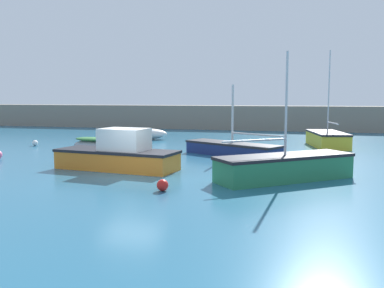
% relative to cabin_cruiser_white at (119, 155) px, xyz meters
% --- Properties ---
extents(ground_plane, '(120.00, 120.00, 0.20)m').
position_rel_cabin_cruiser_white_xyz_m(ground_plane, '(1.26, -1.60, -0.78)').
color(ground_plane, '#235B7A').
extents(harbor_breakwater, '(60.83, 2.60, 2.39)m').
position_rel_cabin_cruiser_white_xyz_m(harbor_breakwater, '(1.26, 25.30, 0.52)').
color(harbor_breakwater, gray).
rests_on(harbor_breakwater, ground_plane).
extents(cabin_cruiser_white, '(5.83, 2.61, 1.87)m').
position_rel_cabin_cruiser_white_xyz_m(cabin_cruiser_white, '(0.00, 0.00, 0.00)').
color(cabin_cruiser_white, orange).
rests_on(cabin_cruiser_white, ground_plane).
extents(sailboat_short_mast, '(5.82, 4.19, 3.94)m').
position_rel_cabin_cruiser_white_xyz_m(sailboat_short_mast, '(4.22, 5.84, -0.29)').
color(sailboat_short_mast, navy).
rests_on(sailboat_short_mast, ground_plane).
extents(sailboat_twin_hulled, '(5.45, 4.90, 5.02)m').
position_rel_cabin_cruiser_white_xyz_m(sailboat_twin_hulled, '(7.36, -0.65, -0.16)').
color(sailboat_twin_hulled, '#287A4C').
rests_on(sailboat_twin_hulled, ground_plane).
extents(rowboat_with_red_cover, '(2.82, 1.73, 0.85)m').
position_rel_cabin_cruiser_white_xyz_m(rowboat_with_red_cover, '(-4.27, 5.59, -0.25)').
color(rowboat_with_red_cover, gray).
rests_on(rowboat_with_red_cover, ground_plane).
extents(rowboat_white_midwater, '(3.74, 2.48, 0.86)m').
position_rel_cabin_cruiser_white_xyz_m(rowboat_white_midwater, '(-3.80, 13.06, -0.25)').
color(rowboat_white_midwater, white).
rests_on(rowboat_white_midwater, ground_plane).
extents(sailboat_tall_mast, '(2.76, 4.97, 6.26)m').
position_rel_cabin_cruiser_white_xyz_m(sailboat_tall_mast, '(9.57, 11.70, -0.17)').
color(sailboat_tall_mast, yellow).
rests_on(sailboat_tall_mast, ground_plane).
extents(mooring_buoy_white, '(0.38, 0.38, 0.38)m').
position_rel_cabin_cruiser_white_xyz_m(mooring_buoy_white, '(-9.36, 7.22, -0.49)').
color(mooring_buoy_white, white).
rests_on(mooring_buoy_white, ground_plane).
extents(mooring_buoy_red, '(0.41, 0.41, 0.41)m').
position_rel_cabin_cruiser_white_xyz_m(mooring_buoy_red, '(3.33, -3.75, -0.47)').
color(mooring_buoy_red, red).
rests_on(mooring_buoy_red, ground_plane).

